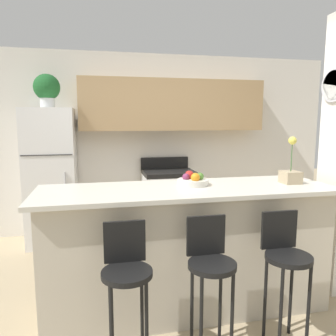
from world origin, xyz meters
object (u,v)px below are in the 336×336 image
object	(u,v)px
bar_stool_right	(285,260)
orchid_vase	(291,173)
bar_stool_mid	(210,267)
fruit_bowl	(193,180)
stove_range	(169,202)
potted_plant_on_fridge	(47,89)
refrigerator	(51,177)
bar_stool_left	(127,275)

from	to	relation	value
bar_stool_right	orchid_vase	xyz separation A→B (m)	(0.37, 0.57, 0.52)
bar_stool_mid	bar_stool_right	bearing A→B (deg)	0.00
fruit_bowl	bar_stool_mid	bearing A→B (deg)	-96.10
orchid_vase	fruit_bowl	bearing A→B (deg)	172.89
stove_range	orchid_vase	world-z (taller)	orchid_vase
bar_stool_right	potted_plant_on_fridge	size ratio (longest dim) A/B	2.28
stove_range	orchid_vase	size ratio (longest dim) A/B	2.60
refrigerator	fruit_bowl	bearing A→B (deg)	-51.77
refrigerator	fruit_bowl	size ratio (longest dim) A/B	6.59
potted_plant_on_fridge	orchid_vase	distance (m)	3.04
bar_stool_mid	fruit_bowl	xyz separation A→B (m)	(0.07, 0.67, 0.47)
bar_stool_left	potted_plant_on_fridge	distance (m)	2.89
potted_plant_on_fridge	orchid_vase	xyz separation A→B (m)	(2.25, -1.87, -0.84)
stove_range	fruit_bowl	xyz separation A→B (m)	(-0.18, -1.78, 0.64)
refrigerator	orchid_vase	bearing A→B (deg)	-39.70
bar_stool_left	potted_plant_on_fridge	xyz separation A→B (m)	(-0.75, 2.43, 1.37)
potted_plant_on_fridge	orchid_vase	world-z (taller)	potted_plant_on_fridge
refrigerator	fruit_bowl	xyz separation A→B (m)	(1.39, -1.76, 0.22)
bar_stool_mid	potted_plant_on_fridge	bearing A→B (deg)	118.39
bar_stool_right	orchid_vase	distance (m)	0.86
bar_stool_right	orchid_vase	world-z (taller)	orchid_vase
refrigerator	orchid_vase	distance (m)	2.94
orchid_vase	fruit_bowl	world-z (taller)	orchid_vase
bar_stool_left	bar_stool_mid	bearing A→B (deg)	0.00
refrigerator	bar_stool_left	xyz separation A→B (m)	(0.75, -2.43, -0.25)
stove_range	bar_stool_left	xyz separation A→B (m)	(-0.81, -2.45, 0.17)
refrigerator	orchid_vase	world-z (taller)	refrigerator
orchid_vase	stove_range	bearing A→B (deg)	109.99
bar_stool_right	orchid_vase	size ratio (longest dim) A/B	2.33
fruit_bowl	bar_stool_right	bearing A→B (deg)	-53.87
bar_stool_left	fruit_bowl	xyz separation A→B (m)	(0.64, 0.67, 0.47)
bar_stool_mid	orchid_vase	xyz separation A→B (m)	(0.93, 0.57, 0.52)
bar_stool_mid	orchid_vase	size ratio (longest dim) A/B	2.33
refrigerator	stove_range	size ratio (longest dim) A/B	1.65
bar_stool_left	fruit_bowl	size ratio (longest dim) A/B	3.59
stove_range	bar_stool_mid	distance (m)	2.47
bar_stool_left	refrigerator	bearing A→B (deg)	107.17
refrigerator	potted_plant_on_fridge	world-z (taller)	potted_plant_on_fridge
refrigerator	bar_stool_mid	size ratio (longest dim) A/B	1.84
stove_range	bar_stool_right	bearing A→B (deg)	-82.68
refrigerator	bar_stool_mid	world-z (taller)	refrigerator
bar_stool_left	bar_stool_right	world-z (taller)	same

